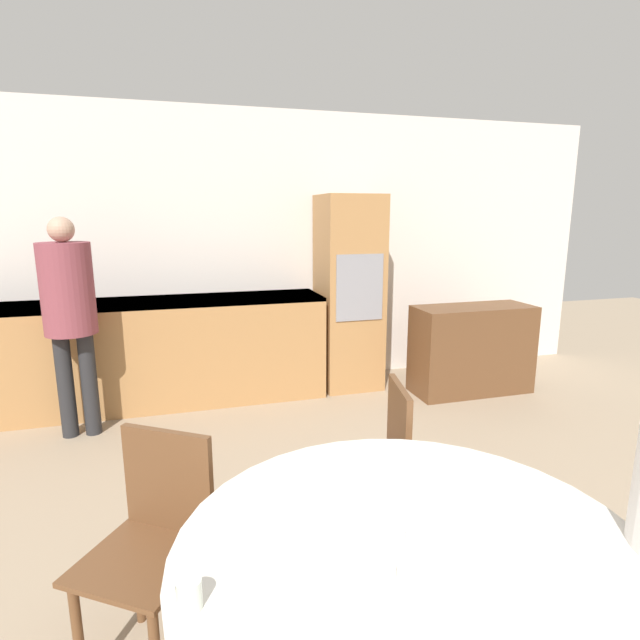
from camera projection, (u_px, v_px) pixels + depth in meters
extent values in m
cube|color=silver|center=(264.00, 251.00, 4.80)|extent=(7.06, 0.05, 2.60)
cube|color=#AD7A47|center=(146.00, 353.00, 4.34)|extent=(3.11, 0.60, 0.93)
cube|color=black|center=(142.00, 303.00, 4.25)|extent=(3.11, 0.60, 0.03)
cube|color=#AD7A47|center=(349.00, 293.00, 4.77)|extent=(0.55, 0.58, 1.83)
cube|color=gray|center=(360.00, 288.00, 4.47)|extent=(0.44, 0.01, 0.60)
cube|color=brown|center=(472.00, 349.00, 4.67)|extent=(1.11, 0.45, 0.82)
cylinder|color=silver|center=(412.00, 550.00, 1.44)|extent=(1.39, 1.39, 0.03)
cylinder|color=brown|center=(78.00, 637.00, 1.74)|extent=(0.04, 0.04, 0.43)
cylinder|color=brown|center=(138.00, 575.00, 2.03)|extent=(0.04, 0.04, 0.43)
cylinder|color=brown|center=(207.00, 593.00, 1.94)|extent=(0.04, 0.04, 0.43)
cube|color=brown|center=(141.00, 560.00, 1.79)|extent=(0.56, 0.56, 0.02)
cube|color=brown|center=(168.00, 480.00, 1.92)|extent=(0.33, 0.24, 0.41)
cylinder|color=brown|center=(324.00, 494.00, 2.62)|extent=(0.04, 0.04, 0.43)
cylinder|color=brown|center=(330.00, 531.00, 2.31)|extent=(0.04, 0.04, 0.43)
cylinder|color=brown|center=(384.00, 491.00, 2.65)|extent=(0.04, 0.04, 0.43)
cylinder|color=brown|center=(398.00, 528.00, 2.33)|extent=(0.04, 0.04, 0.43)
cube|color=brown|center=(360.00, 468.00, 2.43)|extent=(0.47, 0.47, 0.02)
cube|color=brown|center=(399.00, 426.00, 2.40)|extent=(0.11, 0.38, 0.41)
cylinder|color=#262628|center=(66.00, 386.00, 3.72)|extent=(0.12, 0.12, 0.80)
cylinder|color=#262628|center=(89.00, 384.00, 3.76)|extent=(0.12, 0.12, 0.80)
cylinder|color=brown|center=(67.00, 289.00, 3.59)|extent=(0.36, 0.36, 0.66)
sphere|color=tan|center=(61.00, 229.00, 3.50)|extent=(0.18, 0.18, 0.18)
cylinder|color=silver|center=(189.00, 594.00, 1.20)|extent=(0.06, 0.06, 0.08)
cylinder|color=white|center=(361.00, 569.00, 1.30)|extent=(0.18, 0.18, 0.05)
cylinder|color=white|center=(410.00, 546.00, 1.38)|extent=(0.03, 0.03, 0.07)
cylinder|color=silver|center=(411.00, 532.00, 1.37)|extent=(0.03, 0.03, 0.01)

